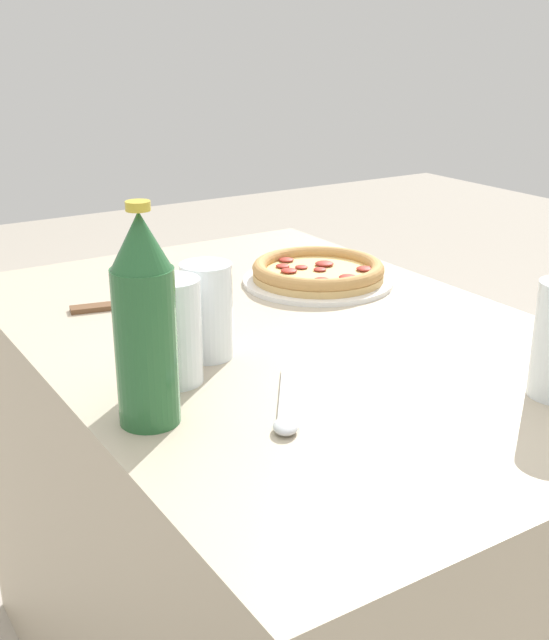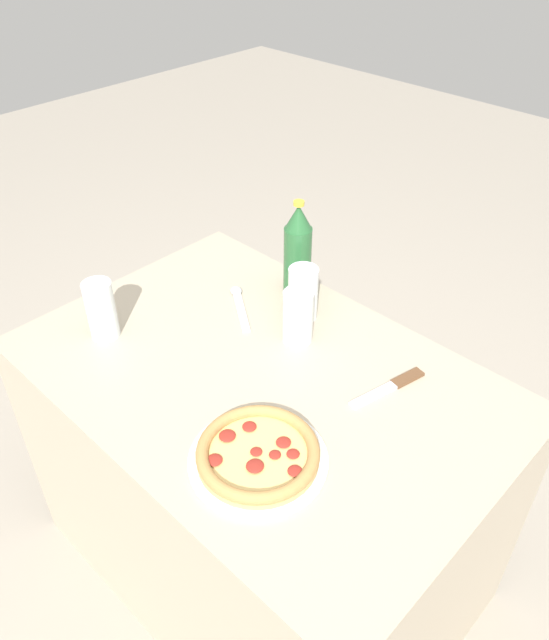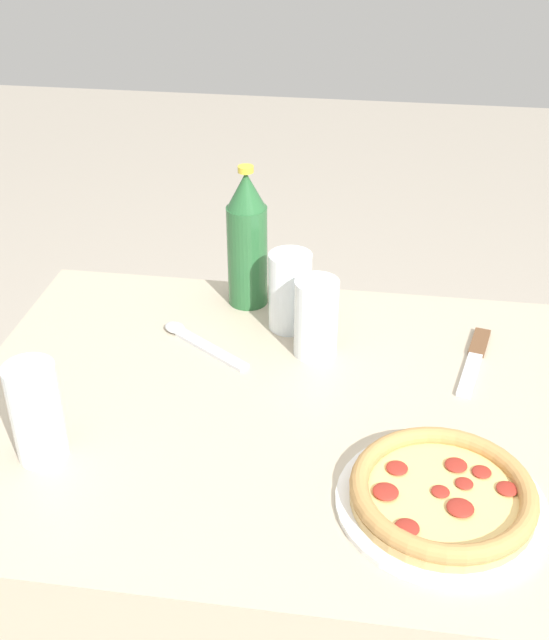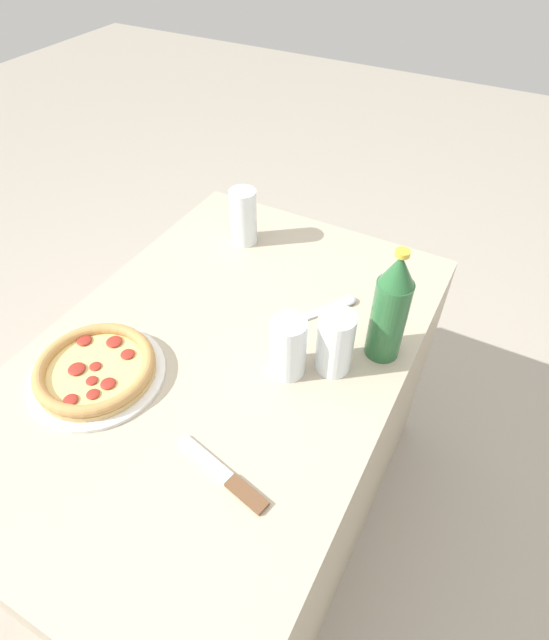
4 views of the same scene
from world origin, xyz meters
TOP-DOWN VIEW (x-y plane):
  - table at (0.00, 0.00)m, footprint 1.06×0.71m
  - pizza_salami at (0.17, -0.17)m, footprint 0.26×0.26m
  - glass_iced_tea at (-0.07, 0.22)m, footprint 0.07×0.07m
  - glass_red_wine at (-0.36, -0.15)m, footprint 0.07×0.07m
  - glass_lemonade at (-0.02, 0.15)m, footprint 0.07×0.07m
  - beer_bottle at (-0.16, 0.29)m, footprint 0.07×0.07m
  - knife at (0.23, 0.16)m, footprint 0.06×0.19m
  - spoon at (-0.22, 0.15)m, footprint 0.17×0.13m

SIDE VIEW (x-z plane):
  - table at x=0.00m, z-range 0.00..0.71m
  - knife at x=0.23m, z-range 0.71..0.72m
  - spoon at x=-0.22m, z-range 0.71..0.72m
  - pizza_salami at x=0.17m, z-range 0.71..0.75m
  - glass_lemonade at x=-0.02m, z-range 0.70..0.83m
  - glass_iced_tea at x=-0.07m, z-range 0.70..0.84m
  - glass_red_wine at x=-0.36m, z-range 0.70..0.85m
  - beer_bottle at x=-0.16m, z-range 0.70..0.95m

